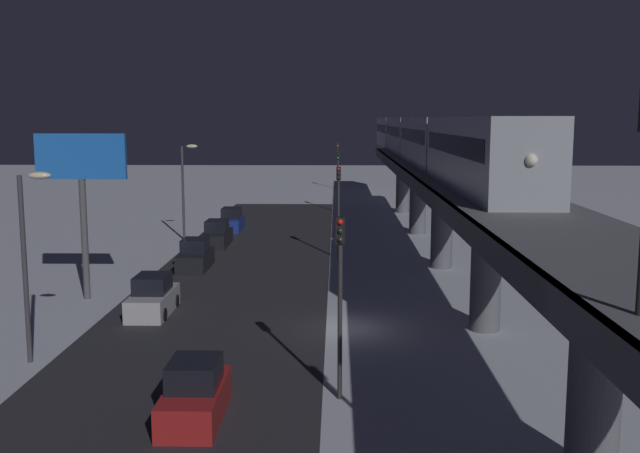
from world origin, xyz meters
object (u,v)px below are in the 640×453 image
object	(u,v)px
sedan_red	(195,395)
traffic_light_distant	(338,158)
traffic_light_far	(338,172)
commercial_billboard	(81,173)
traffic_light_near	(340,281)
subway_train	(417,137)
sedan_black	(195,257)
sedan_silver	(153,298)
sedan_black_2	(217,235)
traffic_light_mid	(338,199)
sedan_blue	(232,221)

from	to	relation	value
sedan_red	traffic_light_distant	world-z (taller)	traffic_light_distant
traffic_light_far	commercial_billboard	xyz separation A→B (m)	(13.63, 37.58, 2.63)
traffic_light_near	commercial_billboard	distance (m)	19.75
subway_train	sedan_black	distance (m)	24.05
sedan_silver	sedan_black	xyz separation A→B (m)	(0.00, -11.08, 0.01)
sedan_black	commercial_billboard	size ratio (longest dim) A/B	0.48
sedan_black	traffic_light_near	bearing A→B (deg)	112.76
subway_train	sedan_black_2	bearing A→B (deg)	25.46
sedan_black	sedan_black_2	xyz separation A→B (m)	(0.00, -8.74, 0.00)
sedan_black_2	commercial_billboard	distance (m)	18.43
traffic_light_mid	traffic_light_near	bearing A→B (deg)	90.00
sedan_black	sedan_red	size ratio (longest dim) A/B	1.03
sedan_blue	sedan_black_2	size ratio (longest dim) A/B	0.91
sedan_black	commercial_billboard	world-z (taller)	commercial_billboard
sedan_black_2	traffic_light_near	world-z (taller)	traffic_light_near
sedan_silver	traffic_light_far	bearing A→B (deg)	-102.92
traffic_light_mid	traffic_light_far	xyz separation A→B (m)	(0.00, -25.81, 0.00)
sedan_red	traffic_light_mid	bearing A→B (deg)	80.34
sedan_silver	commercial_billboard	size ratio (longest dim) A/B	0.49
sedan_red	traffic_light_far	bearing A→B (deg)	84.97
sedan_black	traffic_light_near	distance (m)	24.28
sedan_blue	traffic_light_far	world-z (taller)	traffic_light_far
sedan_silver	sedan_black	size ratio (longest dim) A/B	1.02
sedan_silver	traffic_light_mid	distance (m)	17.74
subway_train	traffic_light_near	world-z (taller)	subway_train
subway_train	traffic_light_far	xyz separation A→B (m)	(6.72, -13.08, -3.94)
traffic_light_distant	commercial_billboard	distance (m)	64.89
sedan_blue	traffic_light_distant	world-z (taller)	traffic_light_distant
sedan_silver	traffic_light_distant	bearing A→B (deg)	-97.98
subway_train	traffic_light_mid	size ratio (longest dim) A/B	11.57
sedan_blue	traffic_light_mid	xyz separation A→B (m)	(-9.30, 13.00, 3.40)
sedan_silver	sedan_black	distance (m)	11.08
traffic_light_far	sedan_black_2	bearing A→B (deg)	65.82
sedan_blue	sedan_silver	bearing A→B (deg)	90.00
commercial_billboard	traffic_light_far	bearing A→B (deg)	-109.94
commercial_billboard	sedan_black_2	bearing A→B (deg)	-104.41
sedan_black	traffic_light_mid	distance (m)	10.55
traffic_light_near	traffic_light_far	world-z (taller)	same
sedan_blue	traffic_light_near	size ratio (longest dim) A/B	0.68
sedan_blue	traffic_light_distant	distance (m)	39.87
traffic_light_mid	traffic_light_far	world-z (taller)	same
sedan_blue	sedan_red	distance (m)	40.87
sedan_silver	sedan_red	distance (m)	13.69
sedan_blue	commercial_billboard	xyz separation A→B (m)	(4.33, 24.77, 6.03)
sedan_blue	traffic_light_far	xyz separation A→B (m)	(-9.30, -12.81, 3.40)
traffic_light_mid	sedan_black_2	bearing A→B (deg)	-28.72
subway_train	traffic_light_distant	xyz separation A→B (m)	(6.72, -38.89, -3.94)
sedan_silver	traffic_light_mid	xyz separation A→B (m)	(-9.30, -14.72, 3.41)
traffic_light_near	traffic_light_far	xyz separation A→B (m)	(0.00, -51.62, 0.00)
sedan_red	sedan_black_2	xyz separation A→B (m)	(4.60, -32.71, 0.00)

